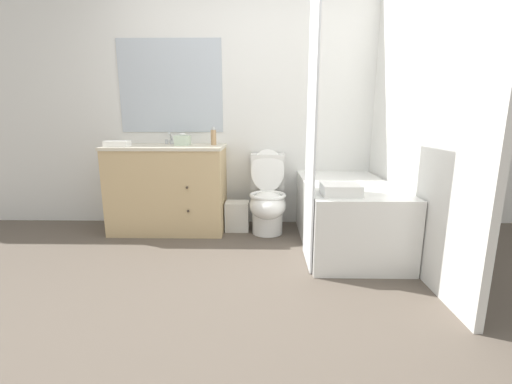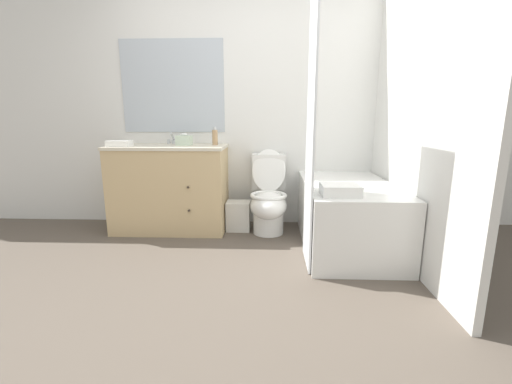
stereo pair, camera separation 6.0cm
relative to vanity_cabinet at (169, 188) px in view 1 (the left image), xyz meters
name	(u,v)px [view 1 (the left image)]	position (x,y,z in m)	size (l,w,h in m)	color
ground_plane	(234,287)	(0.76, -1.22, -0.44)	(14.00, 14.00, 0.00)	brown
wall_back	(244,106)	(0.75, 0.30, 0.81)	(8.00, 0.06, 2.50)	silver
wall_right	(406,104)	(2.12, -0.47, 0.81)	(0.05, 2.50, 2.50)	silver
vanity_cabinet	(169,188)	(0.00, 0.00, 0.00)	(1.14, 0.59, 0.87)	tan
sink_faucet	(172,141)	(0.00, 0.20, 0.46)	(0.14, 0.12, 0.12)	silver
toilet	(268,198)	(1.00, -0.05, -0.10)	(0.36, 0.64, 0.83)	white
bathtub	(346,214)	(1.71, -0.40, -0.15)	(0.76, 1.36, 0.57)	white
shower_curtain	(311,136)	(1.31, -0.80, 0.56)	(0.01, 0.45, 2.00)	white
wastebasket	(237,216)	(0.69, -0.01, -0.29)	(0.24, 0.20, 0.30)	silver
tissue_box	(183,140)	(0.15, 0.05, 0.48)	(0.14, 0.14, 0.12)	silver
soap_dispenser	(214,137)	(0.46, 0.08, 0.51)	(0.05, 0.05, 0.18)	tan
hand_towel_folded	(117,144)	(-0.42, -0.16, 0.45)	(0.22, 0.13, 0.06)	white
bath_towel_folded	(341,189)	(1.54, -0.87, 0.17)	(0.28, 0.25, 0.08)	white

